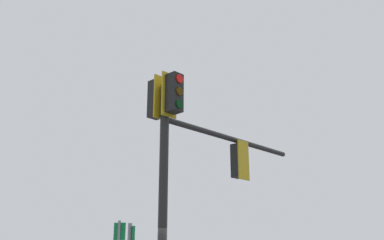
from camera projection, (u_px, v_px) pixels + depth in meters
signal_mast_assembly at (190, 153)px, 9.92m from camera, size 3.36×4.54×5.96m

